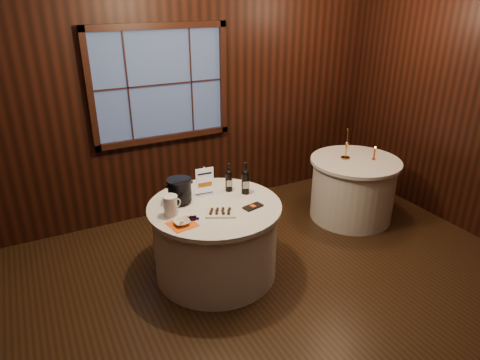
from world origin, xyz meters
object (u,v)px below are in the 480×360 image
ice_bucket (180,190)px  grape_bunch (193,217)px  chocolate_plate (220,212)px  brass_candlestick (346,148)px  glass_pitcher (171,205)px  side_table (353,188)px  port_bottle_left (229,179)px  cracker_bowl (182,222)px  port_bottle_right (245,180)px  sign_stand (205,185)px  main_table (215,239)px  chocolate_box (253,207)px  red_candle (374,155)px

ice_bucket → grape_bunch: size_ratio=1.48×
chocolate_plate → brass_candlestick: 2.03m
ice_bucket → glass_pitcher: 0.25m
side_table → port_bottle_left: (-1.74, -0.08, 0.51)m
port_bottle_left → cracker_bowl: size_ratio=2.11×
port_bottle_right → chocolate_plate: 0.51m
sign_stand → brass_candlestick: bearing=8.5°
ice_bucket → cracker_bowl: ice_bucket is taller
main_table → cracker_bowl: cracker_bowl is taller
sign_stand → port_bottle_left: size_ratio=0.99×
side_table → chocolate_box: 1.82m
cracker_bowl → brass_candlestick: size_ratio=0.36×
ice_bucket → cracker_bowl: 0.44m
port_bottle_left → red_candle: (1.93, -0.01, -0.06)m
sign_stand → port_bottle_right: port_bottle_right is taller
sign_stand → brass_candlestick: 1.91m
chocolate_box → brass_candlestick: size_ratio=0.48×
chocolate_box → brass_candlestick: brass_candlestick is taller
ice_bucket → grape_bunch: (-0.02, -0.36, -0.11)m
sign_stand → grape_bunch: (-0.30, -0.42, -0.08)m
port_bottle_left → red_candle: bearing=17.5°
chocolate_plate → main_table: bearing=81.9°
grape_bunch → cracker_bowl: bearing=-158.0°
side_table → brass_candlestick: (-0.09, 0.09, 0.52)m
port_bottle_left → ice_bucket: port_bottle_left is taller
port_bottle_left → cracker_bowl: bearing=-129.0°
chocolate_plate → cracker_bowl: 0.38m
port_bottle_right → glass_pitcher: 0.82m
sign_stand → port_bottle_right: size_ratio=0.89×
grape_bunch → glass_pitcher: glass_pitcher is taller
sign_stand → port_bottle_left: port_bottle_left is taller
side_table → port_bottle_right: size_ratio=3.25×
main_table → grape_bunch: bearing=-149.8°
side_table → grape_bunch: size_ratio=6.59×
port_bottle_left → red_candle: port_bottle_left is taller
port_bottle_right → cracker_bowl: port_bottle_right is taller
main_table → glass_pitcher: (-0.43, -0.01, 0.48)m
port_bottle_left → port_bottle_right: port_bottle_right is taller
port_bottle_left → cracker_bowl: 0.80m
chocolate_plate → side_table: bearing=13.6°
sign_stand → chocolate_plate: size_ratio=0.90×
port_bottle_right → ice_bucket: size_ratio=1.37×
side_table → sign_stand: 2.05m
ice_bucket → chocolate_plate: ice_bucket is taller
main_table → side_table: 2.02m
port_bottle_right → ice_bucket: port_bottle_right is taller
sign_stand → port_bottle_left: (0.25, -0.03, 0.03)m
sign_stand → red_candle: (2.18, -0.05, -0.03)m
cracker_bowl → port_bottle_right: bearing=21.1°
main_table → side_table: bearing=8.5°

